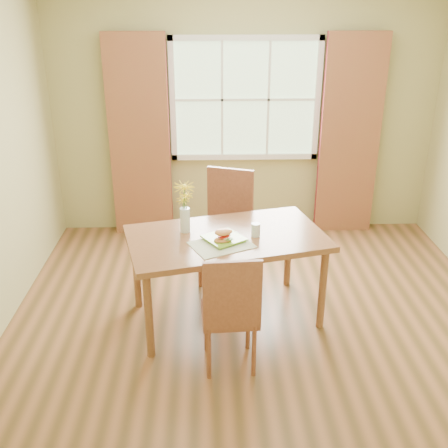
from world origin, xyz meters
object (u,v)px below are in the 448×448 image
dining_table (227,244)px  water_glass (256,230)px  croissant_sandwich (223,236)px  flower_vase (185,203)px  chair_far (227,221)px  chair_near (231,309)px

dining_table → water_glass: 0.27m
croissant_sandwich → water_glass: size_ratio=1.57×
water_glass → dining_table: bearing=176.2°
croissant_sandwich → flower_vase: 0.43m
dining_table → chair_far: bearing=73.4°
chair_near → croissant_sandwich: 0.63m
chair_far → water_glass: (0.20, -0.72, 0.23)m
chair_near → chair_far: bearing=85.6°
dining_table → chair_near: size_ratio=1.81×
dining_table → chair_near: 0.72m
chair_far → croissant_sandwich: size_ratio=6.25×
dining_table → chair_near: (0.00, -0.70, -0.16)m
dining_table → chair_far: 0.71m
chair_near → flower_vase: size_ratio=2.29×
water_glass → flower_vase: flower_vase is taller
croissant_sandwich → flower_vase: bearing=121.7°
chair_near → flower_vase: (-0.34, 0.79, 0.49)m
chair_far → flower_vase: bearing=-101.3°
croissant_sandwich → flower_vase: flower_vase is taller
croissant_sandwich → flower_vase: (-0.30, 0.25, 0.18)m
chair_far → croissant_sandwich: (-0.06, -0.86, 0.25)m
croissant_sandwich → water_glass: (0.26, 0.14, -0.02)m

